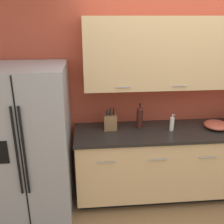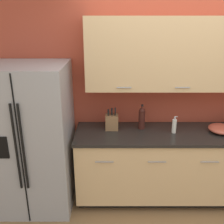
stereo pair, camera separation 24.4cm
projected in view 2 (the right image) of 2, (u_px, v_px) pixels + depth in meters
wall_back at (177, 81)px, 3.15m from camera, size 10.00×0.39×2.60m
counter_unit at (174, 165)px, 3.22m from camera, size 2.40×0.64×0.90m
refrigerator at (31, 138)px, 3.01m from camera, size 0.88×0.80×1.70m
knife_block at (111, 122)px, 3.11m from camera, size 0.15×0.12×0.28m
wine_bottle at (141, 118)px, 3.11m from camera, size 0.08×0.08×0.30m
soap_dispenser at (173, 126)px, 3.02m from camera, size 0.06×0.05×0.20m
mixing_bowl at (220, 129)px, 3.05m from camera, size 0.29×0.29×0.09m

